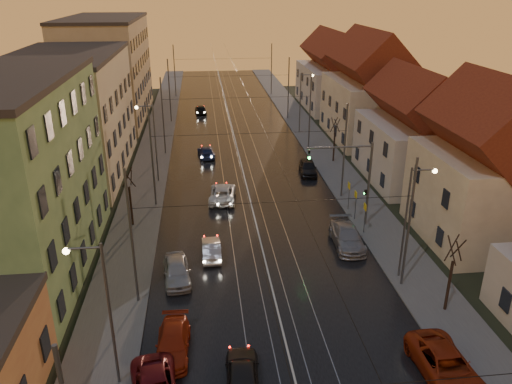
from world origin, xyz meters
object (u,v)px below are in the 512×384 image
object	(u,v)px
street_lamp_2	(152,135)
parked_left_2	(173,343)
street_lamp_1	(411,212)
parked_right_2	(308,168)
parked_right_0	(446,366)
parked_right_1	(347,237)
street_lamp_3	(303,97)
driving_car_0	(242,375)
driving_car_1	(211,249)
driving_car_3	(206,152)
traffic_light_mast	(357,174)
driving_car_2	(223,193)
street_lamp_0	(102,303)
driving_car_4	(201,109)
parked_left_3	(177,271)

from	to	relation	value
street_lamp_2	parked_left_2	bearing A→B (deg)	-83.62
street_lamp_1	parked_right_2	world-z (taller)	street_lamp_1
parked_right_0	parked_right_1	bearing A→B (deg)	92.22
street_lamp_1	parked_right_2	xyz separation A→B (m)	(-2.35, 20.54, -4.16)
street_lamp_2	street_lamp_3	world-z (taller)	same
street_lamp_1	driving_car_0	xyz separation A→B (m)	(-11.77, -8.83, -4.17)
driving_car_1	driving_car_3	distance (m)	23.15
street_lamp_2	driving_car_1	size ratio (longest dim) A/B	2.10
parked_right_0	driving_car_3	bearing A→B (deg)	105.09
driving_car_3	parked_right_2	world-z (taller)	parked_right_2
parked_right_0	driving_car_0	bearing A→B (deg)	174.82
driving_car_1	parked_right_0	bearing A→B (deg)	128.89
street_lamp_1	traffic_light_mast	size ratio (longest dim) A/B	1.11
driving_car_0	driving_car_1	distance (m)	13.13
street_lamp_1	driving_car_3	xyz separation A→B (m)	(-12.92, 27.40, -4.27)
street_lamp_1	driving_car_3	world-z (taller)	street_lamp_1
street_lamp_3	parked_right_2	size ratio (longest dim) A/B	1.88
driving_car_2	parked_right_1	bearing A→B (deg)	138.75
traffic_light_mast	parked_right_0	xyz separation A→B (m)	(-0.39, -17.37, -3.86)
driving_car_1	traffic_light_mast	bearing A→B (deg)	-163.59
street_lamp_3	driving_car_2	world-z (taller)	street_lamp_3
street_lamp_0	traffic_light_mast	xyz separation A→B (m)	(17.10, 16.00, -0.29)
street_lamp_1	parked_left_2	distance (m)	16.97
driving_car_0	driving_car_4	bearing A→B (deg)	-84.89
parked_right_1	street_lamp_3	bearing A→B (deg)	87.83
street_lamp_0	traffic_light_mast	bearing A→B (deg)	43.10
driving_car_2	street_lamp_0	bearing A→B (deg)	79.78
parked_left_2	parked_right_1	world-z (taller)	parked_right_1
street_lamp_2	parked_right_1	bearing A→B (deg)	-44.18
parked_right_0	driving_car_2	bearing A→B (deg)	110.74
driving_car_3	traffic_light_mast	bearing A→B (deg)	114.97
traffic_light_mast	parked_left_2	bearing A→B (deg)	-135.48
driving_car_0	driving_car_3	world-z (taller)	driving_car_0
driving_car_3	parked_left_3	bearing A→B (deg)	78.28
parked_left_2	parked_right_0	distance (m)	14.22
street_lamp_2	street_lamp_3	size ratio (longest dim) A/B	1.00
driving_car_2	driving_car_0	bearing A→B (deg)	95.66
driving_car_3	driving_car_4	xyz separation A→B (m)	(-0.45, 21.23, 0.07)
street_lamp_3	driving_car_2	distance (m)	24.71
parked_right_0	street_lamp_3	bearing A→B (deg)	85.95
street_lamp_1	parked_right_0	world-z (taller)	street_lamp_1
driving_car_1	parked_left_2	world-z (taller)	parked_left_2
driving_car_2	driving_car_4	xyz separation A→B (m)	(-1.74, 34.03, -0.02)
street_lamp_1	parked_right_1	world-z (taller)	street_lamp_1
parked_left_2	parked_left_3	bearing A→B (deg)	92.71
street_lamp_2	parked_right_1	world-z (taller)	street_lamp_2
parked_left_3	parked_right_1	distance (m)	13.25
street_lamp_0	street_lamp_1	distance (m)	19.89
driving_car_0	driving_car_2	world-z (taller)	driving_car_0
traffic_light_mast	parked_left_3	world-z (taller)	traffic_light_mast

